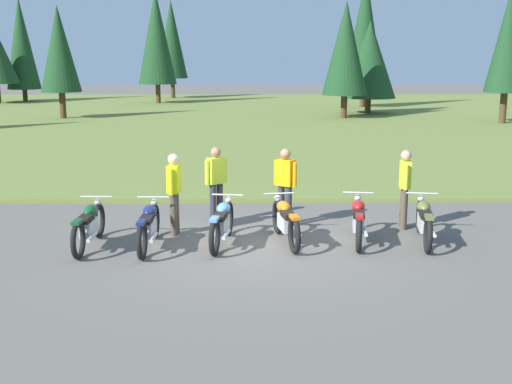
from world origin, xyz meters
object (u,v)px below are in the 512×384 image
(motorcycle_olive, at_px, (424,221))
(motorcycle_navy, at_px, (149,226))
(rider_checking_bike, at_px, (285,182))
(rider_with_back_turned, at_px, (405,184))
(motorcycle_red, at_px, (358,220))
(rider_near_row_end, at_px, (174,189))
(motorcycle_orange, at_px, (286,221))
(motorcycle_british_green, at_px, (89,225))
(rider_in_hivis_vest, at_px, (216,180))
(motorcycle_sky_blue, at_px, (222,223))

(motorcycle_olive, bearing_deg, motorcycle_navy, -176.61)
(rider_checking_bike, xyz_separation_m, rider_with_back_turned, (2.49, -0.23, 0.00))
(motorcycle_red, xyz_separation_m, rider_checking_bike, (-1.37, 1.22, 0.51))
(rider_with_back_turned, distance_m, rider_near_row_end, 4.79)
(rider_checking_bike, distance_m, rider_with_back_turned, 2.50)
(motorcycle_orange, height_order, rider_checking_bike, rider_checking_bike)
(motorcycle_british_green, height_order, motorcycle_navy, same)
(motorcycle_navy, xyz_separation_m, rider_checking_bike, (2.66, 1.61, 0.51))
(motorcycle_orange, relative_size, rider_with_back_turned, 1.25)
(rider_in_hivis_vest, bearing_deg, motorcycle_olive, -20.65)
(motorcycle_olive, relative_size, rider_near_row_end, 1.25)
(motorcycle_sky_blue, bearing_deg, rider_with_back_turned, 17.15)
(rider_near_row_end, bearing_deg, rider_in_hivis_vest, 49.58)
(motorcycle_british_green, bearing_deg, rider_near_row_end, 30.19)
(rider_checking_bike, bearing_deg, motorcycle_red, -41.65)
(motorcycle_orange, bearing_deg, motorcycle_british_green, -175.69)
(motorcycle_sky_blue, distance_m, motorcycle_orange, 1.23)
(motorcycle_british_green, height_order, motorcycle_olive, same)
(rider_with_back_turned, height_order, rider_in_hivis_vest, same)
(motorcycle_orange, xyz_separation_m, motorcycle_red, (1.43, 0.06, 0.00))
(motorcycle_red, height_order, rider_checking_bike, rider_checking_bike)
(motorcycle_orange, height_order, motorcycle_olive, same)
(motorcycle_british_green, distance_m, rider_with_back_turned, 6.45)
(motorcycle_olive, distance_m, rider_with_back_turned, 1.18)
(motorcycle_navy, relative_size, rider_with_back_turned, 1.26)
(motorcycle_red, distance_m, motorcycle_olive, 1.28)
(motorcycle_sky_blue, xyz_separation_m, motorcycle_orange, (1.23, 0.12, 0.00))
(motorcycle_orange, relative_size, motorcycle_olive, 1.00)
(motorcycle_sky_blue, bearing_deg, motorcycle_british_green, -176.29)
(motorcycle_navy, bearing_deg, motorcycle_sky_blue, 8.55)
(motorcycle_red, bearing_deg, motorcycle_sky_blue, -176.11)
(motorcycle_red, height_order, rider_near_row_end, rider_near_row_end)
(motorcycle_red, xyz_separation_m, rider_in_hivis_vest, (-2.85, 1.48, 0.51))
(motorcycle_olive, xyz_separation_m, rider_near_row_end, (-4.92, 0.61, 0.51))
(motorcycle_navy, relative_size, rider_near_row_end, 1.26)
(motorcycle_sky_blue, relative_size, rider_near_row_end, 1.25)
(motorcycle_british_green, distance_m, motorcycle_olive, 6.45)
(motorcycle_british_green, distance_m, motorcycle_sky_blue, 2.52)
(motorcycle_navy, xyz_separation_m, rider_near_row_end, (0.38, 0.93, 0.51))
(rider_checking_bike, bearing_deg, motorcycle_navy, -148.90)
(motorcycle_olive, distance_m, rider_near_row_end, 4.98)
(motorcycle_british_green, bearing_deg, rider_in_hivis_vest, 38.16)
(motorcycle_british_green, xyz_separation_m, rider_in_hivis_vest, (2.32, 1.82, 0.51))
(motorcycle_navy, relative_size, motorcycle_orange, 1.01)
(motorcycle_navy, height_order, rider_near_row_end, rider_near_row_end)
(motorcycle_red, distance_m, rider_in_hivis_vest, 3.25)
(motorcycle_red, xyz_separation_m, rider_near_row_end, (-3.65, 0.54, 0.51))
(motorcycle_british_green, bearing_deg, rider_checking_bike, 22.34)
(rider_near_row_end, bearing_deg, rider_checking_bike, 16.53)
(motorcycle_navy, height_order, motorcycle_olive, same)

